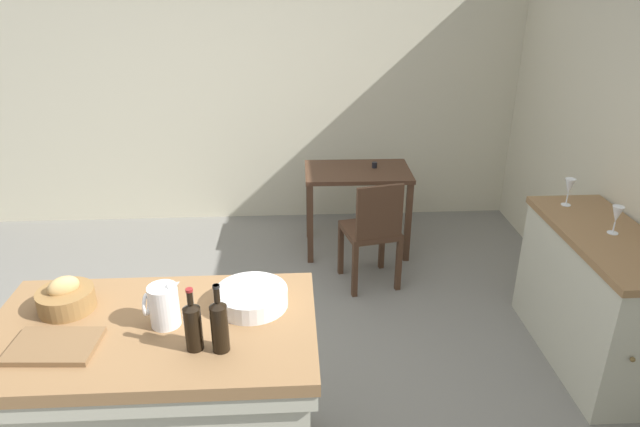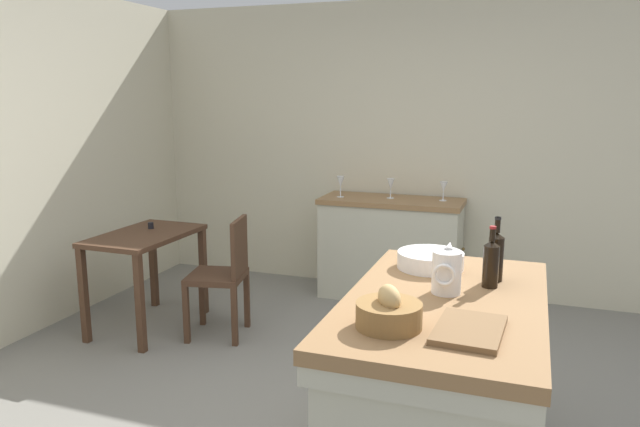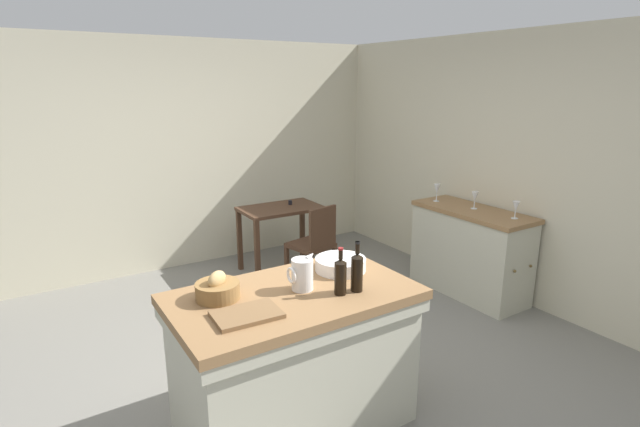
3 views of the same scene
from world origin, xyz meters
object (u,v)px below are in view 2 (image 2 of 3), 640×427
wash_bowl (430,260)px  wine_bottle_amber (491,263)px  side_cabinet (390,248)px  wine_bottle_dark (496,255)px  wine_glass_left (391,185)px  bread_basket (389,313)px  wooden_chair (224,273)px  pitcher (447,272)px  cutting_board (469,330)px  wine_glass_middle (341,183)px  wine_glass_far_left (443,188)px  writing_desk (145,249)px  island_table (441,387)px

wash_bowl → wine_bottle_amber: (-0.22, -0.31, 0.07)m
side_cabinet → wine_bottle_dark: (-2.20, -1.00, 0.60)m
wine_glass_left → bread_basket: bearing=-167.1°
wooden_chair → wash_bowl: 1.90m
side_cabinet → pitcher: bearing=-161.8°
cutting_board → wine_bottle_dark: 0.70m
side_cabinet → wine_glass_middle: bearing=97.5°
side_cabinet → wine_glass_far_left: 0.71m
wine_bottle_amber → wine_glass_middle: wine_bottle_amber is taller
wash_bowl → wine_glass_left: bearing=18.2°
wooden_chair → pitcher: size_ratio=3.86×
wash_bowl → wine_glass_left: (2.12, 0.70, 0.05)m
bread_basket → wine_glass_middle: bearing=21.1°
wine_bottle_dark → wine_glass_far_left: (2.25, 0.57, -0.04)m
writing_desk → wine_bottle_dark: bearing=-108.5°
wine_glass_left → pitcher: bearing=-161.6°
wine_glass_middle → wine_bottle_amber: bearing=-147.4°
bread_basket → wine_glass_left: size_ratio=1.45×
wooden_chair → cutting_board: bearing=-130.1°
writing_desk → wooden_chair: 0.66m
wooden_chair → wine_glass_middle: wine_glass_middle is taller
wooden_chair → bread_basket: (-1.66, -1.63, 0.49)m
wine_bottle_amber → wine_glass_left: wine_bottle_amber is taller
pitcher → wash_bowl: 0.40m
island_table → wine_bottle_amber: 0.61m
wine_glass_left → writing_desk: bearing=130.2°
island_table → cutting_board: 0.58m
wine_bottle_dark → wine_glass_middle: 2.58m
bread_basket → wine_glass_far_left: bread_basket is taller
writing_desk → pitcher: bearing=-115.2°
side_cabinet → wine_glass_left: 0.56m
wooden_chair → wine_bottle_dark: (-0.93, -1.97, 0.56)m
writing_desk → pitcher: pitcher is taller
wash_bowl → wine_bottle_dark: 0.35m
wash_bowl → bread_basket: bearing=178.8°
island_table → wine_glass_left: size_ratio=8.32×
island_table → wine_glass_far_left: size_ratio=8.78×
island_table → wash_bowl: bearing=17.6°
writing_desk → wine_glass_middle: 1.76m
wine_bottle_amber → wine_glass_middle: bearing=32.6°
wash_bowl → wine_glass_far_left: (2.15, 0.25, 0.04)m
wine_bottle_amber → wine_glass_left: 2.54m
pitcher → wine_glass_middle: (2.40, 1.26, 0.00)m
pitcher → wine_glass_middle: bearing=27.7°
pitcher → wine_glass_far_left: pitcher is taller
side_cabinet → wash_bowl: bearing=-162.0°
cutting_board → side_cabinet: bearing=18.3°
cutting_board → wine_bottle_amber: (0.58, -0.03, 0.10)m
writing_desk → wine_bottle_dark: (-0.88, -2.61, 0.42)m
wine_bottle_dark → wine_glass_left: wine_bottle_dark is taller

